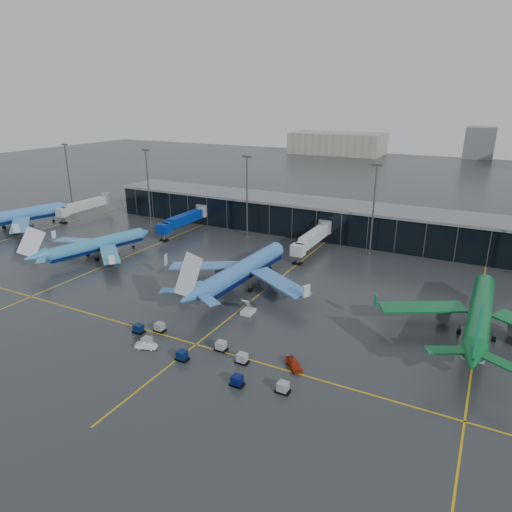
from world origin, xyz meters
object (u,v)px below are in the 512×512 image
at_px(mobile_airstair, 248,310).
at_px(service_van_white, 146,345).
at_px(airliner_klm_near, 244,259).
at_px(baggage_carts, 198,352).
at_px(airliner_klm_west, 11,209).
at_px(airliner_arkefly, 96,237).
at_px(airliner_aer_lingus, 482,301).
at_px(service_van_red, 294,364).

relative_size(mobile_airstair, service_van_white, 0.88).
xyz_separation_m(airliner_klm_near, baggage_carts, (7.98, -30.68, -6.09)).
xyz_separation_m(airliner_klm_west, mobile_airstair, (100.77, -18.94, -6.28)).
distance_m(airliner_arkefly, airliner_aer_lingus, 96.68).
bearing_deg(mobile_airstair, airliner_klm_west, 167.64).
xyz_separation_m(airliner_klm_west, airliner_aer_lingus, (143.36, -5.88, -0.35)).
xyz_separation_m(airliner_arkefly, airliner_aer_lingus, (96.67, 1.64, 0.80)).
xyz_separation_m(airliner_klm_west, airliner_arkefly, (46.69, -7.52, -1.15)).
relative_size(airliner_arkefly, mobile_airstair, 11.13).
relative_size(airliner_klm_west, service_van_red, 10.62).
distance_m(mobile_airstair, service_van_white, 22.86).
bearing_deg(mobile_airstair, airliner_klm_near, 121.03).
distance_m(airliner_aer_lingus, baggage_carts, 53.22).
distance_m(airliner_klm_west, service_van_white, 99.84).
height_order(airliner_klm_near, airliner_aer_lingus, airliner_klm_near).
distance_m(airliner_klm_near, baggage_carts, 32.28).
distance_m(baggage_carts, mobile_airstair, 18.57).
height_order(airliner_arkefly, airliner_aer_lingus, airliner_aer_lingus).
bearing_deg(service_van_red, mobile_airstair, 93.96).
height_order(airliner_arkefly, baggage_carts, airliner_arkefly).
height_order(airliner_klm_west, airliner_klm_near, airliner_klm_west).
bearing_deg(service_van_red, airliner_aer_lingus, 0.95).
xyz_separation_m(airliner_klm_west, service_van_white, (91.36, -39.77, -6.40)).
distance_m(airliner_arkefly, mobile_airstair, 55.50).
bearing_deg(airliner_aer_lingus, mobile_airstair, -162.55).
bearing_deg(service_van_white, airliner_arkefly, 34.08).
bearing_deg(airliner_klm_near, service_van_white, -90.08).
bearing_deg(airliner_klm_west, service_van_red, -0.59).
distance_m(airliner_klm_near, airliner_aer_lingus, 50.39).
relative_size(airliner_aer_lingus, mobile_airstair, 12.65).
height_order(airliner_aer_lingus, mobile_airstair, airliner_aer_lingus).
bearing_deg(airliner_klm_west, baggage_carts, -5.19).
bearing_deg(baggage_carts, service_van_white, -166.76).
xyz_separation_m(mobile_airstair, service_van_red, (16.38, -14.18, -0.03)).
distance_m(airliner_aer_lingus, service_van_white, 62.37).
bearing_deg(airliner_arkefly, baggage_carts, -13.71).
height_order(airliner_arkefly, mobile_airstair, airliner_arkefly).
distance_m(baggage_carts, service_van_red, 16.77).
height_order(airliner_aer_lingus, service_van_white, airliner_aer_lingus).
bearing_deg(airliner_klm_west, airliner_klm_near, 10.99).
xyz_separation_m(airliner_klm_near, airliner_aer_lingus, (50.38, 0.95, -0.16)).
xyz_separation_m(airliner_arkefly, service_van_white, (44.66, -32.25, -5.25)).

